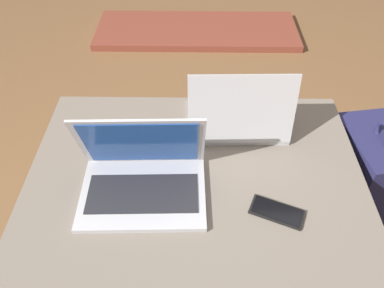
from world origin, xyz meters
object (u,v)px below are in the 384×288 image
at_px(laptop_near, 141,176).
at_px(laptop_far, 236,117).
at_px(backpack, 362,180).
at_px(cell_phone, 275,212).

relative_size(laptop_near, laptop_far, 1.08).
xyz_separation_m(laptop_far, backpack, (0.51, -0.02, -0.30)).
bearing_deg(laptop_near, backpack, 15.06).
height_order(laptop_far, backpack, laptop_far).
bearing_deg(cell_phone, backpack, -29.96).
distance_m(laptop_far, backpack, 0.59).
bearing_deg(backpack, laptop_far, 78.52).
bearing_deg(cell_phone, laptop_near, 99.87).
bearing_deg(laptop_far, laptop_near, 40.65).
relative_size(laptop_near, cell_phone, 2.27).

